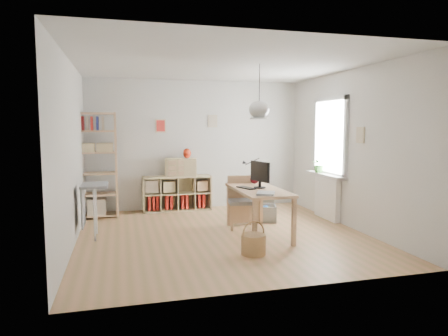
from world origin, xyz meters
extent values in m
plane|color=tan|center=(0.00, 0.00, 0.00)|extent=(4.50, 4.50, 0.00)
plane|color=silver|center=(0.00, 2.25, 1.35)|extent=(4.50, 0.00, 4.50)
plane|color=silver|center=(0.00, -2.25, 1.35)|extent=(4.50, 0.00, 4.50)
plane|color=silver|center=(-2.25, 0.00, 1.35)|extent=(0.00, 4.50, 4.50)
plane|color=silver|center=(2.25, 0.00, 1.35)|extent=(0.00, 4.50, 4.50)
plane|color=silver|center=(0.00, 0.00, 2.70)|extent=(4.50, 4.50, 0.00)
cylinder|color=black|center=(0.55, -0.15, 2.36)|extent=(0.01, 0.01, 0.68)
ellipsoid|color=white|center=(0.55, -0.15, 2.00)|extent=(0.32, 0.32, 0.27)
cube|color=white|center=(2.23, 0.60, 1.55)|extent=(0.03, 1.00, 1.30)
cube|color=silver|center=(2.21, 0.06, 1.55)|extent=(0.06, 0.08, 1.46)
cube|color=silver|center=(2.21, 1.14, 1.55)|extent=(0.06, 0.08, 1.46)
cube|color=silver|center=(2.21, 0.60, 2.24)|extent=(0.06, 1.16, 0.08)
cube|color=silver|center=(2.21, 0.60, 0.86)|extent=(0.06, 1.16, 0.08)
cube|color=white|center=(2.19, 0.60, 0.40)|extent=(0.10, 0.80, 0.80)
cube|color=silver|center=(2.14, 0.60, 0.83)|extent=(0.22, 1.20, 0.06)
cube|color=tan|center=(0.55, -0.15, 0.73)|extent=(0.70, 1.50, 0.04)
cube|color=tan|center=(0.25, -0.85, 0.35)|extent=(0.06, 0.06, 0.71)
cube|color=tan|center=(0.25, 0.55, 0.35)|extent=(0.06, 0.06, 0.71)
cube|color=tan|center=(0.85, -0.85, 0.35)|extent=(0.06, 0.06, 0.71)
cube|color=tan|center=(0.85, 0.55, 0.35)|extent=(0.06, 0.06, 0.71)
cube|color=#CEB787|center=(-0.45, 2.04, 0.01)|extent=(1.40, 0.38, 0.03)
cube|color=#CEB787|center=(-0.45, 2.04, 0.70)|extent=(1.40, 0.38, 0.03)
cube|color=#CEB787|center=(-1.14, 2.04, 0.36)|extent=(0.03, 0.38, 0.72)
cube|color=#CEB787|center=(0.23, 2.04, 0.36)|extent=(0.03, 0.38, 0.72)
cube|color=#CEB787|center=(-0.45, 2.22, 0.36)|extent=(1.40, 0.02, 0.72)
cube|color=#9F1911|center=(-1.03, 2.06, 0.19)|extent=(0.06, 0.26, 0.30)
cube|color=#9F1911|center=(-0.94, 2.06, 0.19)|extent=(0.05, 0.26, 0.30)
cube|color=#9F1911|center=(-0.86, 2.06, 0.19)|extent=(0.05, 0.26, 0.30)
cube|color=#9F1911|center=(-0.67, 2.06, 0.19)|extent=(0.05, 0.26, 0.30)
cube|color=#9F1911|center=(-0.58, 2.06, 0.19)|extent=(0.05, 0.26, 0.30)
cube|color=#9F1911|center=(-0.35, 2.06, 0.19)|extent=(0.06, 0.26, 0.30)
cube|color=#9F1911|center=(-0.26, 2.06, 0.19)|extent=(0.06, 0.26, 0.30)
cube|color=#9F1911|center=(0.00, 2.06, 0.19)|extent=(0.06, 0.26, 0.30)
cube|color=#9F1911|center=(0.09, 2.06, 0.19)|extent=(0.05, 0.26, 0.30)
cube|color=tan|center=(-2.41, 1.80, 1.00)|extent=(0.04, 0.38, 2.00)
cube|color=tan|center=(-1.65, 1.80, 1.00)|extent=(0.04, 0.38, 2.00)
cube|color=tan|center=(-2.03, 1.80, 0.05)|extent=(0.76, 0.38, 0.03)
cube|color=tan|center=(-2.03, 1.80, 0.45)|extent=(0.76, 0.38, 0.03)
cube|color=tan|center=(-2.03, 1.80, 0.85)|extent=(0.76, 0.38, 0.03)
cube|color=tan|center=(-2.03, 1.80, 1.25)|extent=(0.76, 0.38, 0.03)
cube|color=tan|center=(-2.03, 1.80, 1.65)|extent=(0.76, 0.38, 0.03)
cube|color=tan|center=(-2.03, 1.80, 1.98)|extent=(0.76, 0.38, 0.03)
cube|color=navy|center=(-2.31, 1.80, 1.79)|extent=(0.04, 0.18, 0.26)
cube|color=maroon|center=(-2.23, 1.80, 1.79)|extent=(0.04, 0.18, 0.26)
cube|color=#C5B296|center=(-2.15, 1.80, 1.79)|extent=(0.04, 0.18, 0.26)
cube|color=#9F1911|center=(-2.07, 1.80, 1.79)|extent=(0.04, 0.18, 0.26)
cube|color=navy|center=(-1.97, 1.80, 1.79)|extent=(0.04, 0.18, 0.26)
cube|color=#C5B296|center=(-1.87, 1.80, 1.79)|extent=(0.04, 0.18, 0.26)
cube|color=gray|center=(-1.97, 0.35, 0.83)|extent=(0.40, 0.55, 0.04)
cylinder|color=white|center=(-1.97, 0.13, 0.41)|extent=(0.03, 0.03, 0.82)
cylinder|color=white|center=(-1.97, 0.57, 0.41)|extent=(0.03, 0.03, 0.82)
cube|color=gray|center=(-2.15, 0.35, 0.50)|extent=(0.02, 0.50, 0.62)
cube|color=gray|center=(0.42, 0.33, 0.46)|extent=(0.49, 0.49, 0.06)
cube|color=tan|center=(0.20, 0.18, 0.22)|extent=(0.04, 0.04, 0.43)
cube|color=tan|center=(0.26, 0.54, 0.22)|extent=(0.04, 0.04, 0.43)
cube|color=tan|center=(0.57, 0.12, 0.22)|extent=(0.04, 0.04, 0.43)
cube|color=tan|center=(0.63, 0.49, 0.22)|extent=(0.04, 0.04, 0.43)
cube|color=tan|center=(0.45, 0.52, 0.69)|extent=(0.43, 0.10, 0.39)
cylinder|color=#A8834B|center=(0.16, -1.07, 0.14)|extent=(0.34, 0.34, 0.28)
torus|color=#A8834B|center=(0.16, -1.07, 0.30)|extent=(0.34, 0.08, 0.34)
cube|color=#B3B3AE|center=(0.90, 0.74, 0.01)|extent=(0.66, 0.55, 0.02)
cube|color=#B3B3AE|center=(0.64, 0.82, 0.15)|extent=(0.14, 0.38, 0.30)
cube|color=#B3B3AE|center=(1.17, 0.66, 0.15)|extent=(0.14, 0.38, 0.30)
cube|color=#B3B3AE|center=(0.85, 0.56, 0.15)|extent=(0.55, 0.19, 0.30)
cube|color=#B3B3AE|center=(0.96, 0.92, 0.15)|extent=(0.55, 0.19, 0.30)
cube|color=#B3B3AE|center=(1.01, 1.08, 0.42)|extent=(0.60, 0.35, 0.37)
sphere|color=yellow|center=(0.76, 0.72, 0.22)|extent=(0.13, 0.13, 0.13)
sphere|color=#1753A7|center=(1.01, 0.76, 0.22)|extent=(0.13, 0.13, 0.13)
sphere|color=orange|center=(0.88, 0.73, 0.22)|extent=(0.13, 0.13, 0.13)
sphere|color=#2D782B|center=(1.03, 0.62, 0.22)|extent=(0.13, 0.13, 0.13)
cylinder|color=black|center=(0.60, -0.06, 0.76)|extent=(0.20, 0.20, 0.02)
cylinder|color=black|center=(0.60, -0.06, 0.81)|extent=(0.04, 0.04, 0.09)
cube|color=black|center=(0.60, -0.06, 1.02)|extent=(0.16, 0.49, 0.32)
cube|color=black|center=(0.37, -0.05, 0.76)|extent=(0.25, 0.38, 0.02)
cylinder|color=black|center=(0.82, 0.52, 0.77)|extent=(0.05, 0.05, 0.04)
cylinder|color=black|center=(0.82, 0.52, 0.95)|extent=(0.01, 0.01, 0.36)
cone|color=black|center=(0.51, 0.44, 1.11)|extent=(0.09, 0.06, 0.08)
sphere|color=#500A10|center=(0.68, 0.41, 0.82)|extent=(0.15, 0.15, 0.15)
cube|color=silver|center=(0.48, -0.67, 0.77)|extent=(0.36, 0.39, 0.03)
cube|color=#CEB787|center=(-0.36, 2.04, 0.90)|extent=(0.68, 0.41, 0.37)
ellipsoid|color=#A1200D|center=(-0.24, 2.04, 1.19)|extent=(0.17, 0.17, 0.20)
imported|color=#33712A|center=(2.12, 0.82, 1.02)|extent=(0.32, 0.29, 0.31)
camera|label=1|loc=(-1.56, -6.09, 1.74)|focal=32.00mm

